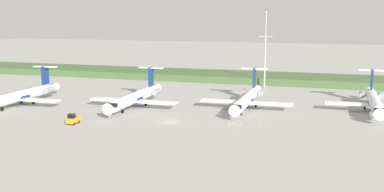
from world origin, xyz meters
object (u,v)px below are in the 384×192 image
Objects in this scene: regional_jet_second at (136,97)px; baggage_tug at (73,119)px; regional_jet_fourth at (374,101)px; safety_cone_rear_marker at (259,124)px; safety_cone_front_marker at (228,122)px; regional_jet_third at (247,98)px; regional_jet_nearest at (22,95)px; antenna_mast at (265,55)px; safety_cone_mid_marker at (240,122)px.

regional_jet_second is 9.69× the size of baggage_tug.
baggage_tug is at bearing -104.93° from regional_jet_second.
safety_cone_rear_marker is (-24.49, -22.44, -2.26)m from regional_jet_fourth.
baggage_tug reaches higher than safety_cone_front_marker.
regional_jet_third reaches higher than baggage_tug.
regional_jet_nearest is 9.69× the size of baggage_tug.
baggage_tug is (-5.59, -20.96, -1.53)m from regional_jet_second.
safety_cone_rear_marker is (62.27, -4.64, -2.26)m from regional_jet_nearest.
safety_cone_mid_marker is at bearing -87.69° from antenna_mast.
safety_cone_mid_marker is 4.22m from safety_cone_rear_marker.
regional_jet_nearest is at bearing 175.62° from safety_cone_front_marker.
safety_cone_front_marker is at bearing -21.59° from regional_jet_second.
regional_jet_second and regional_jet_fourth have the same top height.
antenna_mast is at bearing 96.83° from safety_cone_rear_marker.
antenna_mast is 7.74× the size of baggage_tug.
regional_jet_third is at bearing 85.96° from safety_cone_front_marker.
regional_jet_third reaches higher than safety_cone_rear_marker.
regional_jet_nearest reaches higher than safety_cone_mid_marker.
regional_jet_nearest is 28.00m from baggage_tug.
regional_jet_nearest is 58.28m from safety_cone_mid_marker.
baggage_tug is at bearing -140.40° from regional_jet_third.
regional_jet_nearest is 56.36× the size of safety_cone_front_marker.
regional_jet_third is at bearing 13.01° from regional_jet_second.
regional_jet_fourth is 56.36× the size of safety_cone_mid_marker.
safety_cone_rear_marker is (32.98, -10.76, -2.26)m from regional_jet_second.
regional_jet_nearest is 1.00× the size of regional_jet_second.
safety_cone_mid_marker is (1.41, -16.36, -2.26)m from regional_jet_third.
antenna_mast is at bearing 91.07° from regional_jet_third.
baggage_tug is 5.82× the size of safety_cone_mid_marker.
regional_jet_nearest is at bearing -168.20° from regional_jet_second.
regional_jet_third is at bearing 12.39° from regional_jet_nearest.
regional_jet_third is at bearing -88.93° from antenna_mast.
baggage_tug is 5.82× the size of safety_cone_rear_marker.
antenna_mast is 45.06× the size of safety_cone_front_marker.
safety_cone_mid_marker is (28.82, -10.03, -2.26)m from regional_jet_second.
regional_jet_second is 1.25× the size of antenna_mast.
regional_jet_nearest reaches higher than baggage_tug.
regional_jet_second is at bearing -122.98° from antenna_mast.
safety_cone_mid_marker is (34.41, 10.94, -0.73)m from baggage_tug.
safety_cone_front_marker and safety_cone_rear_marker have the same top height.
safety_cone_front_marker is (-0.53, -51.61, -9.98)m from antenna_mast.
regional_jet_third is (27.40, 6.33, 0.00)m from regional_jet_second.
safety_cone_front_marker is at bearing 176.75° from safety_cone_rear_marker.
antenna_mast is at bearing 40.20° from regional_jet_nearest.
regional_jet_second is at bearing 161.93° from safety_cone_rear_marker.
safety_cone_rear_marker is at bearing -137.50° from regional_jet_fourth.
regional_jet_third and regional_jet_fourth have the same top height.
safety_cone_front_marker is 2.62m from safety_cone_mid_marker.
regional_jet_fourth is 38.31m from safety_cone_front_marker.
regional_jet_nearest is at bearing 147.94° from baggage_tug.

